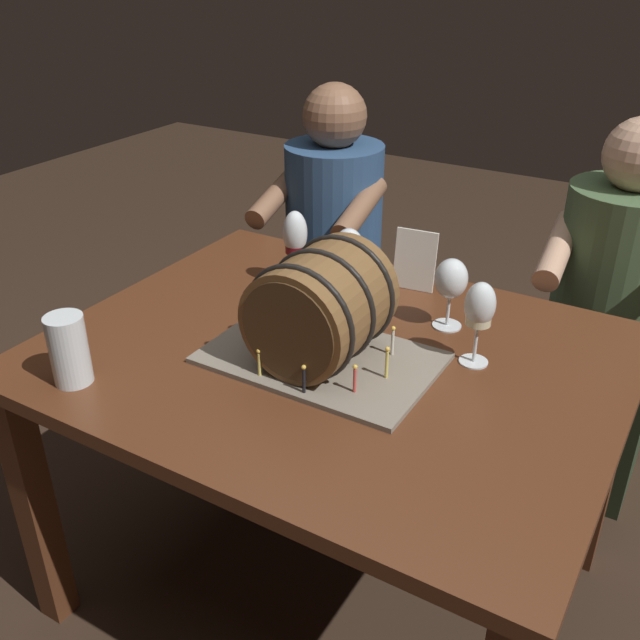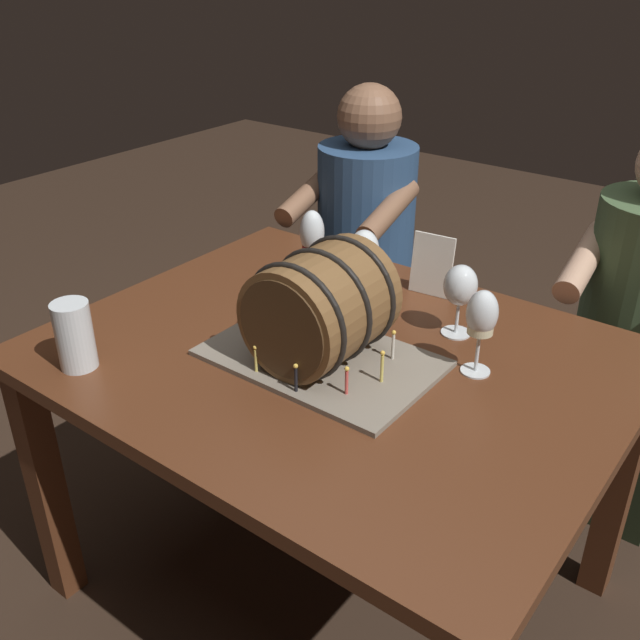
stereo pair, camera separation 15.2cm
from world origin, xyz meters
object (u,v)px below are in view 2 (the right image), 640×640
(dining_table, at_px, (334,391))
(barrel_cake, at_px, (320,311))
(wine_glass_empty, at_px, (460,287))
(menu_card, at_px, (432,265))
(wine_glass_amber, at_px, (364,253))
(wine_glass_white, at_px, (482,317))
(beer_pint, at_px, (75,337))
(person_seated_left, at_px, (364,267))
(person_seated_right, at_px, (633,348))
(wine_glass_red, at_px, (312,236))

(dining_table, bearing_deg, barrel_cake, -93.13)
(dining_table, xyz_separation_m, wine_glass_empty, (0.18, 0.24, 0.23))
(dining_table, distance_m, wine_glass_empty, 0.37)
(wine_glass_empty, bearing_deg, menu_card, 135.72)
(barrel_cake, bearing_deg, wine_glass_amber, 108.72)
(dining_table, relative_size, wine_glass_white, 6.52)
(wine_glass_empty, bearing_deg, wine_glass_white, -47.91)
(beer_pint, relative_size, person_seated_left, 0.13)
(wine_glass_empty, distance_m, wine_glass_white, 0.17)
(dining_table, height_order, person_seated_right, person_seated_right)
(wine_glass_red, bearing_deg, dining_table, -44.07)
(wine_glass_empty, distance_m, beer_pint, 0.85)
(person_seated_left, distance_m, person_seated_right, 0.92)
(wine_glass_amber, bearing_deg, person_seated_left, 123.29)
(dining_table, bearing_deg, wine_glass_white, 21.33)
(barrel_cake, bearing_deg, beer_pint, -139.89)
(menu_card, relative_size, person_seated_right, 0.14)
(wine_glass_red, bearing_deg, person_seated_right, 38.08)
(wine_glass_red, relative_size, menu_card, 1.29)
(person_seated_right, bearing_deg, beer_pint, -125.89)
(dining_table, xyz_separation_m, person_seated_right, (0.46, 0.81, -0.10))
(person_seated_left, height_order, person_seated_right, same)
(wine_glass_empty, distance_m, person_seated_left, 0.92)
(dining_table, bearing_deg, person_seated_left, 119.74)
(wine_glass_red, height_order, menu_card, wine_glass_red)
(barrel_cake, relative_size, person_seated_right, 0.43)
(wine_glass_empty, bearing_deg, barrel_cake, -122.26)
(wine_glass_amber, xyz_separation_m, person_seated_right, (0.58, 0.53, -0.32))
(wine_glass_white, height_order, person_seated_right, person_seated_right)
(wine_glass_empty, relative_size, wine_glass_white, 0.90)
(wine_glass_empty, xyz_separation_m, wine_glass_amber, (-0.29, 0.04, -0.00))
(dining_table, relative_size, person_seated_right, 1.08)
(person_seated_left, bearing_deg, wine_glass_red, -69.77)
(wine_glass_empty, height_order, wine_glass_amber, wine_glass_amber)
(dining_table, xyz_separation_m, menu_card, (0.02, 0.39, 0.19))
(wine_glass_amber, relative_size, person_seated_left, 0.15)
(wine_glass_amber, distance_m, beer_pint, 0.73)
(wine_glass_red, bearing_deg, wine_glass_white, -13.68)
(beer_pint, bearing_deg, wine_glass_empty, 47.05)
(wine_glass_red, distance_m, person_seated_right, 0.97)
(barrel_cake, height_order, beer_pint, barrel_cake)
(person_seated_right, bearing_deg, wine_glass_amber, -137.43)
(wine_glass_amber, bearing_deg, beer_pint, -113.41)
(barrel_cake, distance_m, wine_glass_empty, 0.34)
(wine_glass_empty, xyz_separation_m, beer_pint, (-0.58, -0.62, -0.05))
(wine_glass_empty, relative_size, menu_card, 1.09)
(dining_table, relative_size, wine_glass_empty, 7.23)
(wine_glass_red, relative_size, beer_pint, 1.36)
(dining_table, xyz_separation_m, wine_glass_red, (-0.25, 0.25, 0.24))
(wine_glass_white, distance_m, wine_glass_amber, 0.44)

